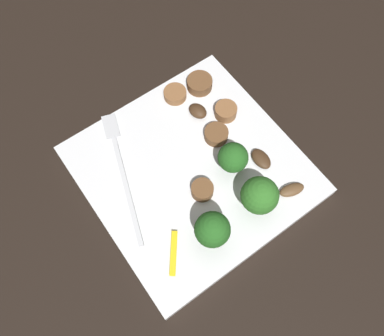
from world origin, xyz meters
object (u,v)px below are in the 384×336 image
object	(u,v)px
mushroom_0	(292,190)
broccoli_floret_0	(233,158)
sausage_slice_1	(175,94)
mushroom_2	(198,111)
mushroom_1	(261,159)
plate	(192,170)
sausage_slice_4	(202,190)
sausage_slice_2	(200,84)
sausage_slice_0	(226,111)
broccoli_floret_1	(260,196)
fork	(121,166)
broccoli_floret_2	(212,230)
sausage_slice_3	(216,134)
pepper_strip_1	(174,253)

from	to	relation	value
mushroom_0	broccoli_floret_0	bearing A→B (deg)	30.95
sausage_slice_1	mushroom_2	xyz separation A→B (m)	(-0.04, -0.01, 0.00)
broccoli_floret_0	mushroom_1	bearing A→B (deg)	-110.80
plate	sausage_slice_4	size ratio (longest dim) A/B	9.34
sausage_slice_4	sausage_slice_2	bearing A→B (deg)	-35.03
sausage_slice_0	broccoli_floret_1	bearing A→B (deg)	158.25
plate	broccoli_floret_1	xyz separation A→B (m)	(-0.08, -0.03, 0.04)
broccoli_floret_1	sausage_slice_4	size ratio (longest dim) A/B	2.05
mushroom_0	sausage_slice_0	bearing A→B (deg)	-0.80
plate	fork	size ratio (longest dim) A/B	1.44
broccoli_floret_0	sausage_slice_4	bearing A→B (deg)	95.88
broccoli_floret_2	sausage_slice_2	bearing A→B (deg)	-32.70
plate	mushroom_1	distance (m)	0.09
broccoli_floret_1	mushroom_2	size ratio (longest dim) A/B	2.16
broccoli_floret_2	sausage_slice_3	distance (m)	0.14
mushroom_2	pepper_strip_1	bearing A→B (deg)	135.45
mushroom_0	mushroom_2	xyz separation A→B (m)	(0.15, 0.03, 0.00)
plate	broccoli_floret_0	size ratio (longest dim) A/B	5.24
sausage_slice_4	mushroom_2	xyz separation A→B (m)	(0.09, -0.06, -0.00)
broccoli_floret_0	sausage_slice_2	distance (m)	0.13
broccoli_floret_0	sausage_slice_2	xyz separation A→B (m)	(0.12, -0.04, -0.02)
broccoli_floret_1	mushroom_2	xyz separation A→B (m)	(0.14, -0.02, -0.03)
mushroom_0	mushroom_2	bearing A→B (deg)	9.92
sausage_slice_1	sausage_slice_3	bearing A→B (deg)	-174.97
sausage_slice_0	sausage_slice_4	xyz separation A→B (m)	(-0.07, 0.09, -0.00)
plate	sausage_slice_0	distance (m)	0.09
fork	mushroom_1	bearing A→B (deg)	-104.31
sausage_slice_4	mushroom_1	world-z (taller)	sausage_slice_4
sausage_slice_2	mushroom_1	world-z (taller)	sausage_slice_2
sausage_slice_4	sausage_slice_1	bearing A→B (deg)	-21.54
mushroom_1	mushroom_2	bearing A→B (deg)	12.99
broccoli_floret_2	fork	bearing A→B (deg)	14.58
sausage_slice_1	sausage_slice_3	world-z (taller)	sausage_slice_3
fork	broccoli_floret_2	bearing A→B (deg)	-146.68
broccoli_floret_1	sausage_slice_4	xyz separation A→B (m)	(0.05, 0.04, -0.03)
broccoli_floret_1	mushroom_1	world-z (taller)	broccoli_floret_1
mushroom_0	broccoli_floret_1	bearing A→B (deg)	75.90
sausage_slice_0	broccoli_floret_2	bearing A→B (deg)	136.57
fork	sausage_slice_3	distance (m)	0.13
broccoli_floret_0	sausage_slice_2	world-z (taller)	broccoli_floret_0
fork	mushroom_2	bearing A→B (deg)	-68.33
fork	sausage_slice_0	bearing A→B (deg)	-77.22
mushroom_2	pepper_strip_1	world-z (taller)	mushroom_2
plate	mushroom_0	size ratio (longest dim) A/B	7.99
sausage_slice_4	mushroom_1	bearing A→B (deg)	-96.06
pepper_strip_1	broccoli_floret_1	bearing A→B (deg)	-94.82
sausage_slice_2	pepper_strip_1	distance (m)	0.23
sausage_slice_4	pepper_strip_1	world-z (taller)	sausage_slice_4
sausage_slice_1	mushroom_1	size ratio (longest dim) A/B	1.01
broccoli_floret_0	mushroom_1	xyz separation A→B (m)	(-0.01, -0.04, -0.02)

